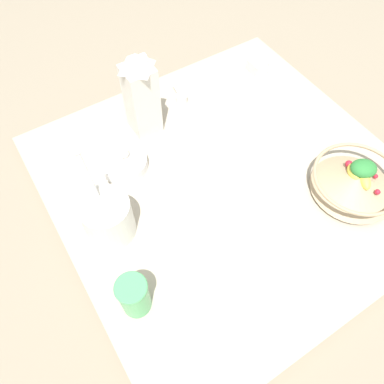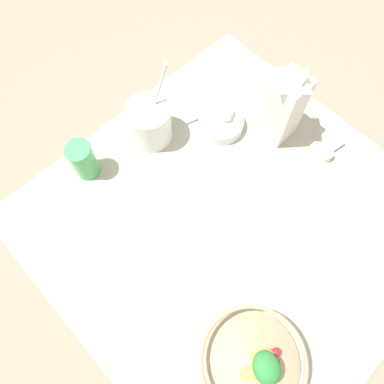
{
  "view_description": "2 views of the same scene",
  "coord_description": "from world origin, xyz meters",
  "px_view_note": "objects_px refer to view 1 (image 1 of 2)",
  "views": [
    {
      "loc": [
        -0.47,
        0.42,
        0.91
      ],
      "look_at": [
        -0.01,
        0.13,
        0.08
      ],
      "focal_mm": 35.0,
      "sensor_mm": 36.0,
      "label": 1
    },
    {
      "loc": [
        -0.3,
        -0.16,
        0.98
      ],
      "look_at": [
        -0.04,
        0.12,
        0.1
      ],
      "focal_mm": 35.0,
      "sensor_mm": 36.0,
      "label": 2
    }
  ],
  "objects_px": {
    "milk_carton": "(141,94)",
    "fruit_bowl": "(356,181)",
    "spice_jar": "(257,67)",
    "garlic_bowl": "(124,162)",
    "yogurt_tub": "(108,217)",
    "drinking_cup": "(134,296)"
  },
  "relations": [
    {
      "from": "milk_carton",
      "to": "spice_jar",
      "type": "distance_m",
      "value": 0.47
    },
    {
      "from": "fruit_bowl",
      "to": "yogurt_tub",
      "type": "xyz_separation_m",
      "value": [
        0.24,
        0.62,
        0.03
      ]
    },
    {
      "from": "drinking_cup",
      "to": "milk_carton",
      "type": "bearing_deg",
      "value": -30.47
    },
    {
      "from": "milk_carton",
      "to": "spice_jar",
      "type": "height_order",
      "value": "milk_carton"
    },
    {
      "from": "garlic_bowl",
      "to": "fruit_bowl",
      "type": "bearing_deg",
      "value": -129.65
    },
    {
      "from": "fruit_bowl",
      "to": "drinking_cup",
      "type": "distance_m",
      "value": 0.65
    },
    {
      "from": "fruit_bowl",
      "to": "milk_carton",
      "type": "relative_size",
      "value": 0.88
    },
    {
      "from": "spice_jar",
      "to": "garlic_bowl",
      "type": "bearing_deg",
      "value": 102.39
    },
    {
      "from": "milk_carton",
      "to": "garlic_bowl",
      "type": "distance_m",
      "value": 0.2
    },
    {
      "from": "milk_carton",
      "to": "drinking_cup",
      "type": "relative_size",
      "value": 2.25
    },
    {
      "from": "drinking_cup",
      "to": "garlic_bowl",
      "type": "xyz_separation_m",
      "value": [
        0.38,
        -0.16,
        -0.04
      ]
    },
    {
      "from": "fruit_bowl",
      "to": "milk_carton",
      "type": "height_order",
      "value": "milk_carton"
    },
    {
      "from": "milk_carton",
      "to": "yogurt_tub",
      "type": "distance_m",
      "value": 0.37
    },
    {
      "from": "drinking_cup",
      "to": "garlic_bowl",
      "type": "bearing_deg",
      "value": -22.68
    },
    {
      "from": "drinking_cup",
      "to": "spice_jar",
      "type": "height_order",
      "value": "drinking_cup"
    },
    {
      "from": "milk_carton",
      "to": "fruit_bowl",
      "type": "bearing_deg",
      "value": -144.16
    },
    {
      "from": "yogurt_tub",
      "to": "drinking_cup",
      "type": "bearing_deg",
      "value": 170.16
    },
    {
      "from": "milk_carton",
      "to": "yogurt_tub",
      "type": "relative_size",
      "value": 1.12
    },
    {
      "from": "yogurt_tub",
      "to": "garlic_bowl",
      "type": "distance_m",
      "value": 0.21
    },
    {
      "from": "milk_carton",
      "to": "yogurt_tub",
      "type": "height_order",
      "value": "milk_carton"
    },
    {
      "from": "drinking_cup",
      "to": "spice_jar",
      "type": "bearing_deg",
      "value": -55.71
    },
    {
      "from": "fruit_bowl",
      "to": "garlic_bowl",
      "type": "height_order",
      "value": "fruit_bowl"
    }
  ]
}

